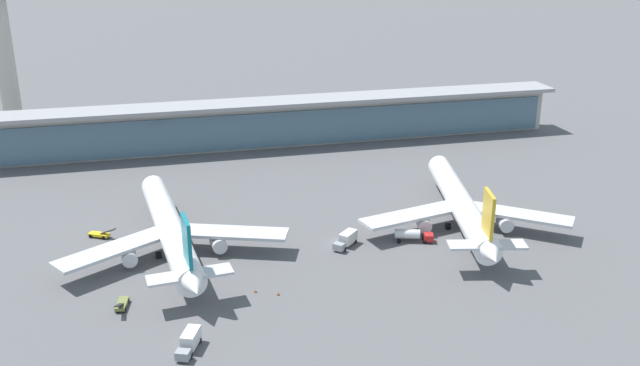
{
  "coord_description": "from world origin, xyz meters",
  "views": [
    {
      "loc": [
        -38.81,
        -138.2,
        67.0
      ],
      "look_at": [
        0.0,
        17.67,
        7.9
      ],
      "focal_mm": 39.38,
      "sensor_mm": 36.0,
      "label": 1
    }
  ],
  "objects_px": {
    "service_truck_on_taxiway_grey": "(189,341)",
    "service_truck_at_far_stand_olive": "(122,304)",
    "service_truck_under_wing_yellow": "(100,234)",
    "service_truck_mid_apron_blue": "(475,245)",
    "service_truck_by_tail_red": "(412,235)",
    "safety_cone_alpha": "(278,294)",
    "airliner_left_stand": "(171,230)",
    "safety_cone_bravo": "(256,291)",
    "control_tower": "(1,41)",
    "service_truck_near_nose_grey": "(346,239)",
    "airliner_centre_stand": "(461,205)"
  },
  "relations": [
    {
      "from": "service_truck_on_taxiway_grey",
      "to": "service_truck_at_far_stand_olive",
      "type": "bearing_deg",
      "value": 123.55
    },
    {
      "from": "service_truck_under_wing_yellow",
      "to": "service_truck_mid_apron_blue",
      "type": "xyz_separation_m",
      "value": [
        80.57,
        -26.0,
        0.07
      ]
    },
    {
      "from": "service_truck_by_tail_red",
      "to": "safety_cone_alpha",
      "type": "height_order",
      "value": "service_truck_by_tail_red"
    },
    {
      "from": "service_truck_on_taxiway_grey",
      "to": "safety_cone_alpha",
      "type": "relative_size",
      "value": 10.89
    },
    {
      "from": "airliner_left_stand",
      "to": "safety_cone_bravo",
      "type": "height_order",
      "value": "airliner_left_stand"
    },
    {
      "from": "service_truck_under_wing_yellow",
      "to": "control_tower",
      "type": "distance_m",
      "value": 99.61
    },
    {
      "from": "control_tower",
      "to": "safety_cone_alpha",
      "type": "xyz_separation_m",
      "value": [
        65.29,
        -125.22,
        -32.07
      ]
    },
    {
      "from": "service_truck_under_wing_yellow",
      "to": "service_truck_mid_apron_blue",
      "type": "height_order",
      "value": "service_truck_under_wing_yellow"
    },
    {
      "from": "airliner_left_stand",
      "to": "service_truck_at_far_stand_olive",
      "type": "bearing_deg",
      "value": -115.27
    },
    {
      "from": "service_truck_mid_apron_blue",
      "to": "safety_cone_bravo",
      "type": "xyz_separation_m",
      "value": [
        -50.13,
        -7.78,
        -0.56
      ]
    },
    {
      "from": "airliner_left_stand",
      "to": "service_truck_near_nose_grey",
      "type": "distance_m",
      "value": 38.39
    },
    {
      "from": "safety_cone_alpha",
      "to": "safety_cone_bravo",
      "type": "xyz_separation_m",
      "value": [
        -4.09,
        2.12,
        0.0
      ]
    },
    {
      "from": "service_truck_on_taxiway_grey",
      "to": "airliner_left_stand",
      "type": "bearing_deg",
      "value": 91.51
    },
    {
      "from": "service_truck_under_wing_yellow",
      "to": "control_tower",
      "type": "relative_size",
      "value": 0.11
    },
    {
      "from": "airliner_left_stand",
      "to": "service_truck_by_tail_red",
      "type": "bearing_deg",
      "value": -8.0
    },
    {
      "from": "service_truck_mid_apron_blue",
      "to": "service_truck_by_tail_red",
      "type": "distance_m",
      "value": 14.0
    },
    {
      "from": "safety_cone_alpha",
      "to": "control_tower",
      "type": "bearing_deg",
      "value": 117.54
    },
    {
      "from": "service_truck_by_tail_red",
      "to": "service_truck_mid_apron_blue",
      "type": "bearing_deg",
      "value": -28.72
    },
    {
      "from": "service_truck_near_nose_grey",
      "to": "safety_cone_alpha",
      "type": "distance_m",
      "value": 26.05
    },
    {
      "from": "airliner_left_stand",
      "to": "airliner_centre_stand",
      "type": "height_order",
      "value": "same"
    },
    {
      "from": "control_tower",
      "to": "safety_cone_bravo",
      "type": "height_order",
      "value": "control_tower"
    },
    {
      "from": "service_truck_near_nose_grey",
      "to": "service_truck_mid_apron_blue",
      "type": "relative_size",
      "value": 2.08
    },
    {
      "from": "service_truck_under_wing_yellow",
      "to": "service_truck_mid_apron_blue",
      "type": "distance_m",
      "value": 84.66
    },
    {
      "from": "safety_cone_alpha",
      "to": "service_truck_by_tail_red",
      "type": "bearing_deg",
      "value": 26.18
    },
    {
      "from": "service_truck_under_wing_yellow",
      "to": "safety_cone_bravo",
      "type": "distance_m",
      "value": 45.47
    },
    {
      "from": "service_truck_on_taxiway_grey",
      "to": "service_truck_near_nose_grey",
      "type": "bearing_deg",
      "value": 41.71
    },
    {
      "from": "service_truck_by_tail_red",
      "to": "service_truck_near_nose_grey",
      "type": "bearing_deg",
      "value": 174.79
    },
    {
      "from": "airliner_left_stand",
      "to": "service_truck_by_tail_red",
      "type": "relative_size",
      "value": 7.27
    },
    {
      "from": "airliner_centre_stand",
      "to": "service_truck_near_nose_grey",
      "type": "bearing_deg",
      "value": -171.83
    },
    {
      "from": "service_truck_near_nose_grey",
      "to": "safety_cone_alpha",
      "type": "xyz_separation_m",
      "value": [
        -18.8,
        -17.98,
        -1.37
      ]
    },
    {
      "from": "service_truck_near_nose_grey",
      "to": "service_truck_on_taxiway_grey",
      "type": "distance_m",
      "value": 49.17
    },
    {
      "from": "service_truck_by_tail_red",
      "to": "control_tower",
      "type": "height_order",
      "value": "control_tower"
    },
    {
      "from": "service_truck_mid_apron_blue",
      "to": "safety_cone_alpha",
      "type": "height_order",
      "value": "service_truck_mid_apron_blue"
    },
    {
      "from": "service_truck_near_nose_grey",
      "to": "service_truck_under_wing_yellow",
      "type": "bearing_deg",
      "value": 161.43
    },
    {
      "from": "service_truck_mid_apron_blue",
      "to": "control_tower",
      "type": "distance_m",
      "value": 163.36
    },
    {
      "from": "service_truck_mid_apron_blue",
      "to": "control_tower",
      "type": "height_order",
      "value": "control_tower"
    },
    {
      "from": "service_truck_mid_apron_blue",
      "to": "service_truck_on_taxiway_grey",
      "type": "bearing_deg",
      "value": -158.93
    },
    {
      "from": "airliner_left_stand",
      "to": "control_tower",
      "type": "xyz_separation_m",
      "value": [
        -46.37,
        101.2,
        26.97
      ]
    },
    {
      "from": "control_tower",
      "to": "service_truck_on_taxiway_grey",
      "type": "bearing_deg",
      "value": -71.29
    },
    {
      "from": "service_truck_at_far_stand_olive",
      "to": "airliner_left_stand",
      "type": "bearing_deg",
      "value": 64.73
    },
    {
      "from": "service_truck_under_wing_yellow",
      "to": "service_truck_on_taxiway_grey",
      "type": "relative_size",
      "value": 0.86
    },
    {
      "from": "control_tower",
      "to": "service_truck_under_wing_yellow",
      "type": "bearing_deg",
      "value": -71.0
    },
    {
      "from": "service_truck_under_wing_yellow",
      "to": "service_truck_on_taxiway_grey",
      "type": "height_order",
      "value": "service_truck_on_taxiway_grey"
    },
    {
      "from": "service_truck_by_tail_red",
      "to": "service_truck_at_far_stand_olive",
      "type": "height_order",
      "value": "service_truck_by_tail_red"
    },
    {
      "from": "service_truck_by_tail_red",
      "to": "safety_cone_bravo",
      "type": "distance_m",
      "value": 40.58
    },
    {
      "from": "service_truck_under_wing_yellow",
      "to": "service_truck_by_tail_red",
      "type": "relative_size",
      "value": 0.74
    },
    {
      "from": "service_truck_near_nose_grey",
      "to": "service_truck_on_taxiway_grey",
      "type": "relative_size",
      "value": 0.89
    },
    {
      "from": "airliner_centre_stand",
      "to": "service_truck_under_wing_yellow",
      "type": "bearing_deg",
      "value": 170.56
    },
    {
      "from": "service_truck_mid_apron_blue",
      "to": "safety_cone_alpha",
      "type": "distance_m",
      "value": 47.1
    },
    {
      "from": "service_truck_on_taxiway_grey",
      "to": "safety_cone_bravo",
      "type": "xyz_separation_m",
      "value": [
        13.81,
        16.86,
        -1.37
      ]
    }
  ]
}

